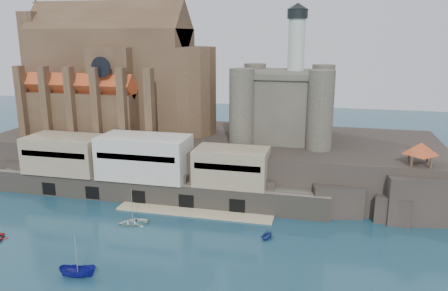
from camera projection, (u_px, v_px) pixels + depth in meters
name	position (u px, v px, depth m)	size (l,w,h in m)	color
ground	(146.00, 258.00, 65.87)	(300.00, 300.00, 0.00)	#173A4C
promontory	(212.00, 157.00, 101.79)	(100.00, 36.00, 10.00)	black
quay	(144.00, 170.00, 88.42)	(70.00, 12.00, 13.05)	#696154
church	(119.00, 80.00, 105.30)	(47.00, 25.93, 30.51)	#4A3522
castle_keep	(285.00, 102.00, 96.40)	(21.20, 21.20, 29.30)	#494539
rock_outcrop	(416.00, 196.00, 79.70)	(14.50, 10.50, 8.70)	black
pavilion	(421.00, 150.00, 77.70)	(6.40, 6.40, 5.40)	#4A3522
boat_2	(78.00, 276.00, 60.80)	(1.98, 2.04, 5.28)	navy
boat_6	(133.00, 224.00, 77.78)	(3.86, 1.12, 5.41)	silver
boat_7	(267.00, 238.00, 72.19)	(2.83, 1.73, 3.28)	navy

